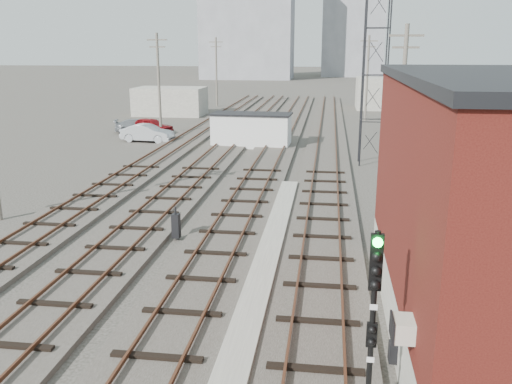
% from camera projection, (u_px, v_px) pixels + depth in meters
% --- Properties ---
extents(ground, '(320.00, 320.00, 0.00)m').
position_uv_depth(ground, '(306.00, 117.00, 62.00)').
color(ground, '#282621').
rests_on(ground, ground).
extents(track_right, '(3.20, 90.00, 0.39)m').
position_uv_depth(track_right, '(326.00, 151.00, 41.56)').
color(track_right, '#332D28').
rests_on(track_right, ground).
extents(track_mid_right, '(3.20, 90.00, 0.39)m').
position_uv_depth(track_mid_right, '(275.00, 149.00, 42.08)').
color(track_mid_right, '#332D28').
rests_on(track_mid_right, ground).
extents(track_mid_left, '(3.20, 90.00, 0.39)m').
position_uv_depth(track_mid_left, '(224.00, 148.00, 42.60)').
color(track_mid_left, '#332D28').
rests_on(track_mid_left, ground).
extents(track_left, '(3.20, 90.00, 0.39)m').
position_uv_depth(track_left, '(175.00, 147.00, 43.12)').
color(track_left, '#332D28').
rests_on(track_left, ground).
extents(platform_curb, '(0.90, 28.00, 0.26)m').
position_uv_depth(platform_curb, '(258.00, 288.00, 17.89)').
color(platform_curb, gray).
rests_on(platform_curb, ground).
extents(lattice_tower, '(1.60, 1.60, 15.00)m').
position_uv_depth(lattice_tower, '(376.00, 52.00, 35.42)').
color(lattice_tower, black).
rests_on(lattice_tower, ground).
extents(utility_pole_left_b, '(1.80, 0.24, 9.00)m').
position_uv_depth(utility_pole_left_b, '(159.00, 82.00, 48.03)').
color(utility_pole_left_b, '#595147').
rests_on(utility_pole_left_b, ground).
extents(utility_pole_left_c, '(1.80, 0.24, 9.00)m').
position_uv_depth(utility_pole_left_c, '(216.00, 70.00, 71.94)').
color(utility_pole_left_c, '#595147').
rests_on(utility_pole_left_c, ground).
extents(utility_pole_right_a, '(1.80, 0.24, 9.00)m').
position_uv_depth(utility_pole_right_a, '(402.00, 105.00, 29.30)').
color(utility_pole_right_a, '#595147').
rests_on(utility_pole_right_a, ground).
extents(utility_pole_right_b, '(1.80, 0.24, 9.00)m').
position_uv_depth(utility_pole_right_b, '(367.00, 76.00, 58.00)').
color(utility_pole_right_b, '#595147').
rests_on(utility_pole_right_b, ground).
extents(apartment_left, '(22.00, 14.00, 30.00)m').
position_uv_depth(apartment_left, '(248.00, 16.00, 132.19)').
color(apartment_left, gray).
rests_on(apartment_left, ground).
extents(apartment_right, '(16.00, 12.00, 26.00)m').
position_uv_depth(apartment_right, '(353.00, 26.00, 143.69)').
color(apartment_right, gray).
rests_on(apartment_right, ground).
extents(shed_left, '(8.00, 5.00, 3.20)m').
position_uv_depth(shed_left, '(170.00, 101.00, 63.66)').
color(shed_left, gray).
rests_on(shed_left, ground).
extents(shed_right, '(6.00, 6.00, 4.00)m').
position_uv_depth(shed_right, '(380.00, 93.00, 69.88)').
color(shed_right, gray).
rests_on(shed_right, ground).
extents(signal_mast, '(0.40, 0.41, 4.19)m').
position_uv_depth(signal_mast, '(373.00, 307.00, 11.50)').
color(signal_mast, gray).
rests_on(signal_mast, ground).
extents(switch_stand, '(0.33, 0.33, 1.35)m').
position_uv_depth(switch_stand, '(176.00, 226.00, 22.54)').
color(switch_stand, black).
rests_on(switch_stand, ground).
extents(site_trailer, '(6.52, 3.10, 2.69)m').
position_uv_depth(site_trailer, '(251.00, 130.00, 43.58)').
color(site_trailer, silver).
rests_on(site_trailer, ground).
extents(car_red, '(4.62, 2.86, 1.47)m').
position_uv_depth(car_red, '(151.00, 126.00, 50.13)').
color(car_red, maroon).
rests_on(car_red, ground).
extents(car_silver, '(4.64, 2.03, 1.48)m').
position_uv_depth(car_silver, '(147.00, 133.00, 45.87)').
color(car_silver, '#AAAEB2').
rests_on(car_silver, ground).
extents(car_grey, '(4.68, 2.88, 1.27)m').
position_uv_depth(car_grey, '(138.00, 126.00, 50.73)').
color(car_grey, gray).
rests_on(car_grey, ground).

